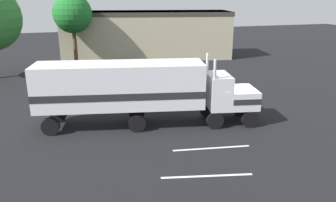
% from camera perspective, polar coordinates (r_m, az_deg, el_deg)
% --- Properties ---
extents(ground_plane, '(120.00, 120.00, 0.00)m').
position_cam_1_polar(ground_plane, '(23.14, 10.92, -3.33)').
color(ground_plane, black).
extents(lane_stripe_near, '(4.38, 0.81, 0.01)m').
position_cam_1_polar(lane_stripe_near, '(19.00, 7.45, -8.01)').
color(lane_stripe_near, silver).
rests_on(lane_stripe_near, ground_plane).
extents(lane_stripe_mid, '(4.34, 1.08, 0.01)m').
position_cam_1_polar(lane_stripe_mid, '(16.33, 6.68, -12.64)').
color(lane_stripe_mid, silver).
rests_on(lane_stripe_mid, ground_plane).
extents(semi_truck, '(14.37, 5.21, 4.50)m').
position_cam_1_polar(semi_truck, '(21.28, -5.20, 2.21)').
color(semi_truck, white).
rests_on(semi_truck, ground_plane).
extents(person_bystander, '(0.36, 0.47, 1.63)m').
position_cam_1_polar(person_bystander, '(24.80, -2.04, 0.64)').
color(person_bystander, black).
rests_on(person_bystander, ground_plane).
extents(parked_car, '(4.52, 2.11, 1.57)m').
position_cam_1_polar(parked_car, '(30.89, -6.40, 3.88)').
color(parked_car, '#B7B7BC').
rests_on(parked_car, ground_plane).
extents(tree_left, '(4.43, 4.43, 8.27)m').
position_cam_1_polar(tree_left, '(40.73, -16.05, 14.15)').
color(tree_left, brown).
rests_on(tree_left, ground_plane).
extents(building_backdrop, '(22.52, 10.11, 6.03)m').
position_cam_1_polar(building_backdrop, '(45.06, -3.60, 11.54)').
color(building_backdrop, '#B7AD8C').
rests_on(building_backdrop, ground_plane).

